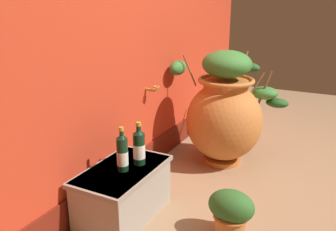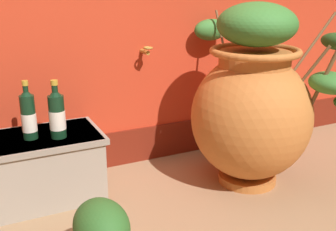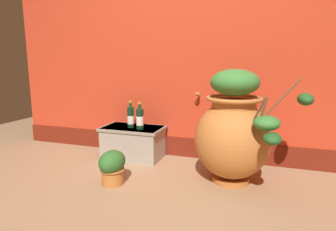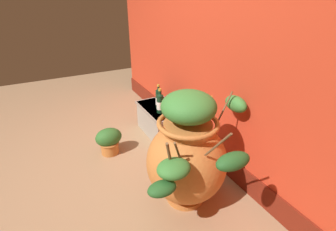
# 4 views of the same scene
# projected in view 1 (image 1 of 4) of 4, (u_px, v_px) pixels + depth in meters

# --- Properties ---
(ground_plane) EXTENTS (7.00, 7.00, 0.00)m
(ground_plane) POSITION_uv_depth(u_px,v_px,m) (274.00, 204.00, 2.52)
(ground_plane) COLOR #9E7A56
(back_wall) EXTENTS (4.40, 0.33, 2.60)m
(back_wall) POSITION_uv_depth(u_px,v_px,m) (127.00, 14.00, 2.65)
(back_wall) COLOR red
(back_wall) RESTS_ON ground_plane
(terracotta_urn) EXTENTS (0.93, 0.99, 1.00)m
(terracotta_urn) POSITION_uv_depth(u_px,v_px,m) (225.00, 112.00, 3.05)
(terracotta_urn) COLOR #C17033
(terracotta_urn) RESTS_ON ground_plane
(stone_ledge) EXTENTS (0.67, 0.40, 0.35)m
(stone_ledge) POSITION_uv_depth(u_px,v_px,m) (123.00, 191.00, 2.33)
(stone_ledge) COLOR #9E9384
(stone_ledge) RESTS_ON ground_plane
(wine_bottle_left) EXTENTS (0.08, 0.08, 0.29)m
(wine_bottle_left) POSITION_uv_depth(u_px,v_px,m) (139.00, 147.00, 2.32)
(wine_bottle_left) COLOR black
(wine_bottle_left) RESTS_ON stone_ledge
(wine_bottle_middle) EXTENTS (0.07, 0.07, 0.29)m
(wine_bottle_middle) POSITION_uv_depth(u_px,v_px,m) (122.00, 153.00, 2.23)
(wine_bottle_middle) COLOR black
(wine_bottle_middle) RESTS_ON stone_ledge
(potted_shrub) EXTENTS (0.22, 0.29, 0.30)m
(potted_shrub) POSITION_uv_depth(u_px,v_px,m) (231.00, 212.00, 2.15)
(potted_shrub) COLOR #C17033
(potted_shrub) RESTS_ON ground_plane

